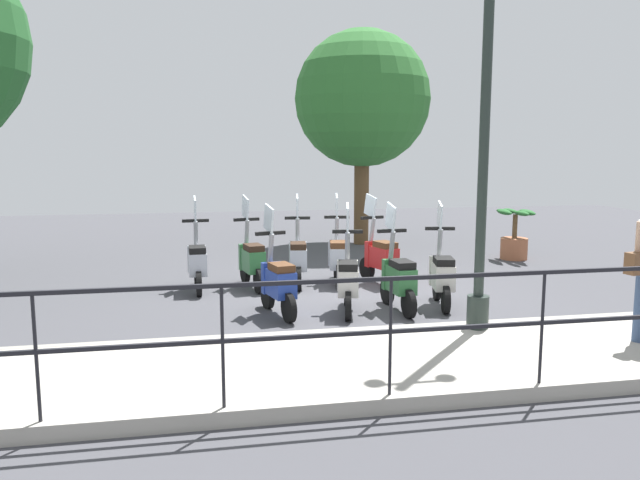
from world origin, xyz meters
TOP-DOWN VIEW (x-y plane):
  - ground_plane at (0.00, 0.00)m, footprint 28.00×28.00m
  - promenade_walkway at (-3.15, 0.00)m, footprint 2.20×20.00m
  - fence_railing at (-4.20, 0.00)m, footprint 0.04×16.03m
  - lamp_post_near at (-2.40, -0.95)m, footprint 0.26×0.90m
  - tree_distant at (5.45, -1.55)m, footprint 3.25×3.25m
  - potted_palm at (2.72, -4.17)m, footprint 1.06×0.66m
  - scooter_near_0 at (-0.79, -1.13)m, footprint 1.22×0.50m
  - scooter_near_1 at (-0.91, -0.42)m, footprint 1.23×0.44m
  - scooter_near_2 at (-0.86, 0.31)m, footprint 1.22×0.50m
  - scooter_near_3 at (-0.82, 1.30)m, footprint 1.21×0.51m
  - scooter_far_0 at (0.87, -0.69)m, footprint 1.20×0.54m
  - scooter_far_1 at (1.05, 0.03)m, footprint 1.23×0.47m
  - scooter_far_2 at (1.05, 0.72)m, footprint 1.23×0.45m
  - scooter_far_3 at (0.98, 1.51)m, footprint 1.22×0.48m
  - scooter_far_4 at (0.96, 2.40)m, footprint 1.23×0.44m

SIDE VIEW (x-z plane):
  - ground_plane at x=0.00m, z-range 0.00..0.00m
  - promenade_walkway at x=-3.15m, z-range 0.00..0.15m
  - potted_palm at x=2.72m, z-range -0.08..0.97m
  - scooter_near_0 at x=-0.79m, z-range -0.29..1.25m
  - scooter_near_1 at x=-0.91m, z-range -0.29..1.25m
  - scooter_near_2 at x=-0.86m, z-range -0.29..1.25m
  - scooter_near_3 at x=-0.82m, z-range -0.29..1.25m
  - scooter_far_0 at x=0.87m, z-range -0.29..1.25m
  - scooter_far_1 at x=1.05m, z-range -0.29..1.25m
  - scooter_far_2 at x=1.05m, z-range -0.29..1.25m
  - scooter_far_3 at x=0.98m, z-range -0.29..1.25m
  - scooter_far_4 at x=0.96m, z-range -0.29..1.25m
  - fence_railing at x=-4.20m, z-range 0.37..1.44m
  - lamp_post_near at x=-2.40m, z-range -0.10..4.53m
  - tree_distant at x=5.45m, z-range 0.92..6.05m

